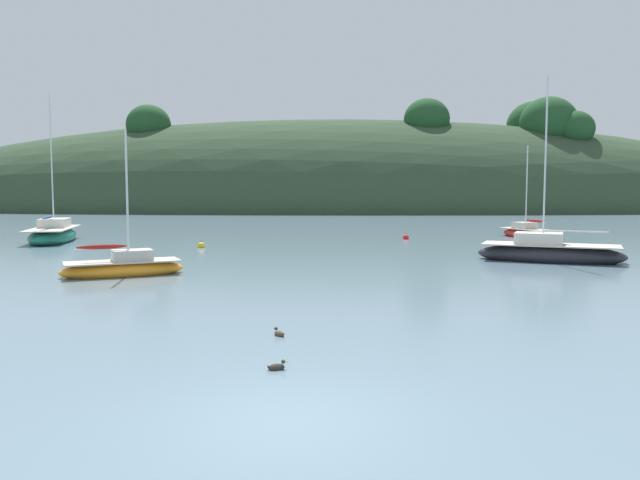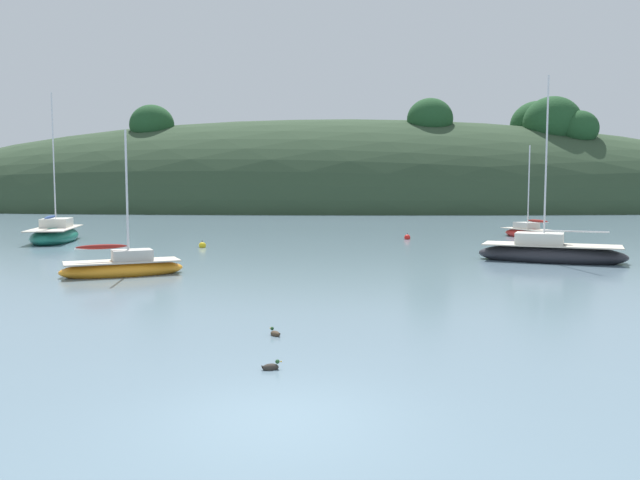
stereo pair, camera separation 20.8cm
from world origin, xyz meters
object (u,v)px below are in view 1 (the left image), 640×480
Objects in this scene: sailboat_yellow_far at (549,253)px; mooring_buoy_channel at (406,237)px; mooring_buoy_inner at (201,246)px; sailboat_blue_center at (124,268)px; duck_lead at (279,334)px; sailboat_orange_cutter at (53,235)px; duck_trailing at (277,367)px; sailboat_red_portside at (527,233)px.

sailboat_yellow_far is 17.50× the size of mooring_buoy_channel.
mooring_buoy_inner is 1.00× the size of mooring_buoy_channel.
sailboat_blue_center is at bearing -164.08° from sailboat_yellow_far.
duck_lead is (7.53, -10.64, -0.28)m from sailboat_blue_center.
sailboat_orange_cutter is at bearing 160.21° from mooring_buoy_inner.
sailboat_orange_cutter is 19.20× the size of mooring_buoy_inner.
sailboat_orange_cutter is 11.68m from mooring_buoy_inner.
sailboat_orange_cutter is at bearing 121.25° from duck_trailing.
sailboat_red_portside is (3.46, 15.12, -0.08)m from sailboat_yellow_far.
duck_trailing is (7.07, -25.80, -0.07)m from mooring_buoy_inner.
mooring_buoy_channel is (-5.71, 13.27, -0.30)m from sailboat_yellow_far.
duck_lead is at bearing -54.73° from sailboat_blue_center.
sailboat_red_portside is 12.89× the size of mooring_buoy_channel.
sailboat_red_portside reaches higher than duck_lead.
sailboat_yellow_far is 1.36× the size of sailboat_red_portside.
mooring_buoy_inner is at bearing -153.34° from mooring_buoy_channel.
sailboat_red_portside is at bearing 63.59° from duck_lead.
sailboat_orange_cutter is 34.81m from duck_trailing.
sailboat_yellow_far reaches higher than mooring_buoy_inner.
sailboat_blue_center is 0.61× the size of sailboat_orange_cutter.
sailboat_yellow_far is 22.54× the size of duck_trailing.
mooring_buoy_inner is 26.75m from duck_trailing.
mooring_buoy_channel is (-9.17, -1.85, -0.22)m from sailboat_red_portside.
sailboat_orange_cutter reaches higher than mooring_buoy_channel.
sailboat_blue_center is at bearing 125.27° from duck_lead.
sailboat_orange_cutter is (-29.95, 10.56, 0.04)m from sailboat_yellow_far.
sailboat_orange_cutter reaches higher than sailboat_red_portside.
sailboat_blue_center is at bearing -126.44° from mooring_buoy_channel.
duck_trailing is at bearing -121.80° from sailboat_yellow_far.
sailboat_yellow_far is 22.58m from duck_trailing.
sailboat_orange_cutter reaches higher than duck_trailing.
sailboat_blue_center is 0.90× the size of sailboat_red_portside.
duck_lead and duck_trailing have the same top height.
sailboat_orange_cutter is at bearing 160.57° from sailboat_yellow_far.
mooring_buoy_channel is 1.42× the size of duck_lead.
mooring_buoy_inner is 14.84m from mooring_buoy_channel.
mooring_buoy_inner is 1.42× the size of duck_lead.
sailboat_red_portside is 0.67× the size of sailboat_orange_cutter.
mooring_buoy_inner is at bearing 86.85° from sailboat_blue_center.
sailboat_red_portside reaches higher than mooring_buoy_channel.
duck_trailing is at bearing -114.12° from sailboat_red_portside.
sailboat_red_portside is 16.60× the size of duck_trailing.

